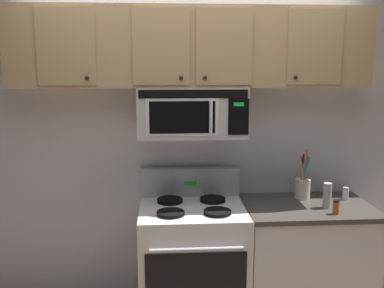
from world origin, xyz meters
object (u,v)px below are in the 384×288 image
Objects in this scene: utensil_crock_cream at (303,185)px; spice_jar at (336,207)px; stove_range at (193,264)px; over_range_microwave at (191,112)px; salt_shaker at (346,194)px; pepper_mill at (327,195)px.

utensil_crock_cream reaches higher than spice_jar.
spice_jar is (0.97, -0.20, 0.48)m from stove_range.
over_range_microwave is 8.10× the size of salt_shaker.
utensil_crock_cream is at bearing 107.71° from spice_jar.
stove_range is 1.11m from over_range_microwave.
spice_jar is at bearing -18.20° from over_range_microwave.
pepper_mill is (0.95, -0.07, 0.52)m from stove_range.
over_range_microwave is (-0.00, 0.12, 1.11)m from stove_range.
salt_shaker is at bearing 57.24° from spice_jar.
pepper_mill is at bearing -140.44° from salt_shaker.
stove_range is 11.06× the size of spice_jar.
utensil_crock_cream is at bearing 113.85° from pepper_mill.
spice_jar is at bearing -72.29° from utensil_crock_cream.
stove_range is 1.02m from utensil_crock_cream.
stove_range is at bearing -89.86° from over_range_microwave.
spice_jar is (0.97, -0.32, -0.63)m from over_range_microwave.
utensil_crock_cream reaches higher than stove_range.
salt_shaker is (1.17, 0.11, 0.48)m from stove_range.
stove_range is 11.94× the size of salt_shaker.
pepper_mill is 1.79× the size of spice_jar.
stove_range is 1.26m from salt_shaker.
pepper_mill is (0.10, -0.23, -0.01)m from utensil_crock_cream.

